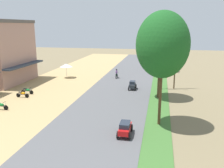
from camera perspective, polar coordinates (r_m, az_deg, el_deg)
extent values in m
cube|color=#2D3847|center=(41.27, -19.79, 4.25)|extent=(1.20, 10.02, 0.25)
cylinder|color=black|center=(29.42, -23.67, -5.13)|extent=(0.56, 0.06, 0.56)
cube|color=#333338|center=(29.72, -24.69, -4.68)|extent=(1.12, 0.12, 0.12)
ellipsoid|color=#14722D|center=(29.63, -24.59, -4.44)|extent=(0.64, 0.28, 0.32)
cylinder|color=#A5A8AD|center=(29.37, -23.82, -4.61)|extent=(0.26, 0.05, 0.68)
cylinder|color=black|center=(29.30, -23.98, -3.92)|extent=(0.04, 0.54, 0.04)
cylinder|color=black|center=(33.32, -19.37, -2.62)|extent=(0.56, 0.06, 0.56)
cylinder|color=black|center=(33.96, -21.17, -2.48)|extent=(0.56, 0.06, 0.56)
cube|color=#333338|center=(33.59, -20.31, -2.25)|extent=(1.12, 0.12, 0.12)
ellipsoid|color=orange|center=(33.51, -20.21, -2.03)|extent=(0.64, 0.28, 0.32)
cube|color=black|center=(33.67, -20.75, -1.80)|extent=(0.44, 0.20, 0.10)
cylinder|color=#A5A8AD|center=(33.28, -19.50, -2.17)|extent=(0.26, 0.05, 0.68)
cylinder|color=black|center=(33.22, -19.63, -1.55)|extent=(0.04, 0.54, 0.04)
cylinder|color=black|center=(34.83, -18.42, -1.86)|extent=(0.56, 0.06, 0.56)
cylinder|color=black|center=(35.46, -20.16, -1.74)|extent=(0.56, 0.06, 0.56)
cube|color=#333338|center=(35.10, -19.32, -1.51)|extent=(1.12, 0.12, 0.12)
ellipsoid|color=#14722D|center=(35.02, -19.23, -1.30)|extent=(0.64, 0.28, 0.32)
cube|color=black|center=(35.18, -19.75, -1.08)|extent=(0.44, 0.20, 0.10)
cylinder|color=#A5A8AD|center=(34.80, -18.54, -1.43)|extent=(0.26, 0.05, 0.68)
cylinder|color=black|center=(34.74, -18.67, -0.83)|extent=(0.04, 0.54, 0.04)
cylinder|color=#99999E|center=(44.19, -10.65, 2.80)|extent=(0.05, 0.05, 2.10)
cone|color=white|center=(43.98, -10.72, 4.33)|extent=(2.20, 2.20, 0.55)
cylinder|color=#4C351E|center=(22.89, 11.27, -2.44)|extent=(0.27, 0.27, 5.84)
ellipsoid|color=#1A561F|center=(22.09, 11.82, 9.00)|extent=(4.75, 4.75, 5.96)
cylinder|color=#4C351E|center=(31.80, 10.97, 0.77)|extent=(0.34, 0.34, 4.44)
ellipsoid|color=#1B5318|center=(31.19, 11.28, 7.54)|extent=(4.57, 4.57, 5.66)
cylinder|color=#4C351E|center=(50.41, 11.33, 6.13)|extent=(0.33, 0.33, 5.67)
ellipsoid|color=#1B6724|center=(50.08, 11.54, 10.45)|extent=(3.40, 3.40, 3.53)
cylinder|color=gray|center=(35.86, 11.50, 4.61)|extent=(0.16, 0.16, 7.43)
cylinder|color=gray|center=(35.50, 10.63, 10.35)|extent=(1.40, 0.08, 0.08)
ellipsoid|color=silver|center=(35.52, 9.48, 10.29)|extent=(0.36, 0.20, 0.14)
cylinder|color=gray|center=(35.51, 12.92, 10.24)|extent=(1.40, 0.08, 0.08)
ellipsoid|color=silver|center=(35.53, 14.06, 10.07)|extent=(0.36, 0.20, 0.14)
cylinder|color=gray|center=(56.74, 11.58, 7.93)|extent=(0.16, 0.16, 7.64)
cylinder|color=gray|center=(56.52, 11.04, 11.67)|extent=(1.40, 0.08, 0.08)
ellipsoid|color=silver|center=(56.53, 10.31, 11.63)|extent=(0.36, 0.20, 0.14)
cylinder|color=gray|center=(56.52, 12.49, 11.60)|extent=(1.40, 0.08, 0.08)
ellipsoid|color=silver|center=(56.54, 13.20, 11.49)|extent=(0.36, 0.20, 0.14)
cylinder|color=brown|center=(36.62, 14.73, 5.98)|extent=(0.20, 0.20, 9.27)
cube|color=#473323|center=(36.34, 15.13, 12.46)|extent=(1.80, 0.10, 0.10)
cube|color=red|center=(20.99, 3.08, -10.45)|extent=(0.88, 2.25, 0.44)
cube|color=#232B38|center=(20.74, 3.05, -9.50)|extent=(0.81, 1.30, 0.40)
cylinder|color=black|center=(20.31, 4.14, -12.11)|extent=(0.11, 0.64, 0.64)
cylinder|color=black|center=(20.44, 1.33, -11.90)|extent=(0.11, 0.64, 0.64)
cylinder|color=black|center=(21.77, 4.70, -10.29)|extent=(0.11, 0.64, 0.64)
cylinder|color=black|center=(21.90, 2.08, -10.11)|extent=(0.11, 0.64, 0.64)
cube|color=#282D33|center=(35.63, 4.82, -0.33)|extent=(0.84, 1.95, 0.50)
cube|color=#232B38|center=(35.57, 4.85, 0.39)|extent=(0.77, 1.10, 0.40)
cylinder|color=black|center=(34.97, 5.44, -1.08)|extent=(0.10, 0.60, 0.60)
cylinder|color=black|center=(35.08, 3.92, -1.01)|extent=(0.10, 0.60, 0.60)
cylinder|color=black|center=(36.33, 5.68, -0.53)|extent=(0.10, 0.60, 0.60)
cylinder|color=black|center=(36.43, 4.21, -0.46)|extent=(0.10, 0.60, 0.60)
cylinder|color=black|center=(43.89, 1.25, 1.96)|extent=(0.06, 0.56, 0.56)
cylinder|color=black|center=(42.69, 0.96, 1.63)|extent=(0.06, 0.56, 0.56)
cube|color=#333338|center=(43.26, 1.11, 2.03)|extent=(0.12, 1.12, 0.12)
ellipsoid|color=#14722D|center=(43.30, 1.13, 2.23)|extent=(0.28, 0.64, 0.32)
cube|color=black|center=(42.93, 1.05, 2.30)|extent=(0.20, 0.44, 0.10)
cylinder|color=#A5A8AD|center=(43.78, 1.24, 2.29)|extent=(0.05, 0.26, 0.68)
cylinder|color=black|center=(43.65, 1.23, 2.75)|extent=(0.54, 0.04, 0.04)
ellipsoid|color=#724C8C|center=(42.93, 1.07, 2.84)|extent=(0.36, 0.28, 0.64)
sphere|color=black|center=(42.90, 1.08, 3.38)|extent=(0.28, 0.28, 0.28)
cylinder|color=#2D2D38|center=(43.18, 0.90, 2.04)|extent=(0.12, 0.12, 0.48)
cylinder|color=#2D2D38|center=(43.13, 1.27, 2.03)|extent=(0.12, 0.12, 0.48)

